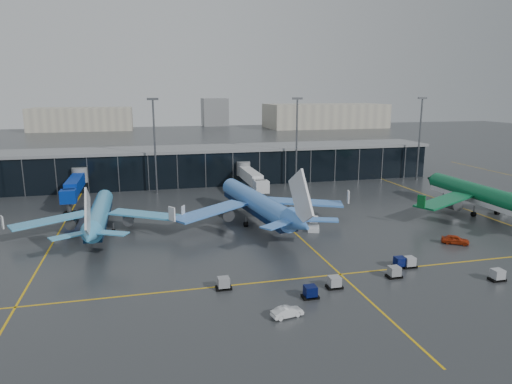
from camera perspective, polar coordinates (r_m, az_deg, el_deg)
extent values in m
plane|color=#282B2D|center=(81.46, -0.37, -6.96)|extent=(600.00, 600.00, 0.00)
cube|color=black|center=(139.64, -6.36, 3.25)|extent=(140.00, 16.00, 10.00)
cube|color=slate|center=(138.91, -6.41, 5.41)|extent=(142.00, 17.00, 0.80)
cylinder|color=#595B60|center=(131.17, -21.18, 1.99)|extent=(4.00, 4.00, 4.00)
cube|color=navy|center=(118.16, -21.92, 0.46)|extent=(3.00, 24.00, 3.00)
cylinder|color=#595B60|center=(111.57, -22.30, -1.87)|extent=(1.00, 1.00, 2.60)
cylinder|color=#595B60|center=(133.04, -1.59, 2.96)|extent=(4.00, 4.00, 4.00)
cube|color=silver|center=(120.23, -0.21, 1.56)|extent=(3.00, 24.00, 3.00)
cylinder|color=#595B60|center=(113.75, 0.69, -0.66)|extent=(1.00, 1.00, 2.60)
cylinder|color=#595B60|center=(125.60, -12.52, 5.47)|extent=(0.50, 0.50, 25.00)
cube|color=#595B60|center=(124.78, -12.80, 11.27)|extent=(3.00, 0.40, 0.60)
cylinder|color=#595B60|center=(132.71, 5.09, 6.07)|extent=(0.50, 0.50, 25.00)
cube|color=#595B60|center=(131.93, 5.20, 11.56)|extent=(3.00, 0.40, 0.60)
cylinder|color=#595B60|center=(150.50, 19.74, 6.14)|extent=(0.50, 0.50, 25.00)
cube|color=#595B60|center=(149.81, 20.10, 10.97)|extent=(3.00, 0.40, 0.60)
cube|color=#B2AD99|center=(362.49, 8.59, 9.41)|extent=(90.00, 42.00, 18.00)
cube|color=#B2AD99|center=(357.71, -20.88, 8.55)|extent=(70.00, 38.00, 16.00)
cube|color=#B2AD99|center=(379.52, -5.19, 9.92)|extent=(20.00, 20.00, 22.00)
cube|color=gold|center=(99.95, -23.23, -4.30)|extent=(0.30, 120.00, 0.02)
cube|color=gold|center=(102.39, 2.45, -2.90)|extent=(0.30, 120.00, 0.02)
cube|color=gold|center=(122.58, 23.09, -1.33)|extent=(0.30, 120.00, 0.02)
cube|color=gold|center=(71.25, 10.50, -10.07)|extent=(220.00, 0.30, 0.02)
cube|color=black|center=(71.96, 16.85, -10.04)|extent=(2.20, 1.50, 0.36)
cube|color=gray|center=(71.68, 16.89, -9.47)|extent=(1.60, 1.50, 1.50)
cube|color=black|center=(76.02, 17.52, -8.86)|extent=(2.20, 1.50, 0.36)
cube|color=#050E44|center=(75.75, 17.56, -8.32)|extent=(1.60, 1.50, 1.50)
cube|color=black|center=(76.55, 18.58, -8.78)|extent=(2.20, 1.50, 0.36)
cube|color=#93959B|center=(76.29, 18.61, -8.24)|extent=(1.60, 1.50, 1.50)
cube|color=black|center=(76.54, 27.89, -9.62)|extent=(2.20, 1.50, 0.36)
cube|color=#93979B|center=(76.27, 27.95, -9.08)|extent=(1.60, 1.50, 1.50)
cube|color=black|center=(63.05, 6.78, -12.86)|extent=(2.20, 1.50, 0.36)
cube|color=#040B39|center=(62.72, 6.80, -12.23)|extent=(1.60, 1.50, 1.50)
cube|color=black|center=(66.42, 9.76, -11.60)|extent=(2.20, 1.50, 0.36)
cube|color=gray|center=(66.12, 9.78, -10.99)|extent=(1.60, 1.50, 1.50)
cube|color=black|center=(65.35, -4.06, -11.86)|extent=(2.20, 1.50, 0.36)
cube|color=gray|center=(65.04, -4.07, -11.24)|extent=(1.60, 1.50, 1.50)
cube|color=silver|center=(91.65, 7.20, -4.57)|extent=(3.18, 3.77, 0.80)
cube|color=silver|center=(91.12, 7.24, -3.43)|extent=(2.49, 3.21, 2.29)
imported|color=#9D280C|center=(90.63, 23.64, -5.47)|extent=(5.03, 4.23, 1.62)
imported|color=silver|center=(57.82, 3.92, -14.72)|extent=(4.22, 2.14, 1.33)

